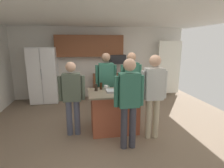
% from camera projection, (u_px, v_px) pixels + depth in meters
% --- Properties ---
extents(floor, '(7.04, 7.04, 0.00)m').
position_uv_depth(floor, '(113.00, 128.00, 4.33)').
color(floor, '#7F6B56').
rests_on(floor, ground).
extents(ceiling, '(7.04, 7.04, 0.00)m').
position_uv_depth(ceiling, '(113.00, 15.00, 3.75)').
color(ceiling, white).
extents(back_wall, '(6.40, 0.10, 2.60)m').
position_uv_depth(back_wall, '(100.00, 63.00, 6.73)').
color(back_wall, silver).
rests_on(back_wall, ground).
extents(french_door_window_panel, '(0.90, 0.06, 2.00)m').
position_uv_depth(french_door_window_panel, '(169.00, 68.00, 6.81)').
color(french_door_window_panel, white).
rests_on(french_door_window_panel, ground).
extents(cabinet_run_upper, '(2.40, 0.38, 0.75)m').
position_uv_depth(cabinet_run_upper, '(90.00, 46.00, 6.34)').
color(cabinet_run_upper, brown).
extents(cabinet_run_lower, '(1.80, 0.63, 0.90)m').
position_uv_depth(cabinet_run_lower, '(117.00, 86.00, 6.71)').
color(cabinet_run_lower, brown).
rests_on(cabinet_run_lower, ground).
extents(refrigerator, '(0.91, 0.76, 1.89)m').
position_uv_depth(refrigerator, '(44.00, 75.00, 6.09)').
color(refrigerator, white).
rests_on(refrigerator, ground).
extents(microwave_over_range, '(0.56, 0.40, 0.32)m').
position_uv_depth(microwave_over_range, '(117.00, 59.00, 6.51)').
color(microwave_over_range, black).
extents(kitchen_island, '(1.18, 0.87, 0.94)m').
position_uv_depth(kitchen_island, '(114.00, 111.00, 4.14)').
color(kitchen_island, '#9E4C33').
rests_on(kitchen_island, ground).
extents(person_guest_right, '(0.57, 0.22, 1.64)m').
position_uv_depth(person_guest_right, '(72.00, 94.00, 3.82)').
color(person_guest_right, '#4C5166').
rests_on(person_guest_right, ground).
extents(person_host_foreground, '(0.57, 0.23, 1.77)m').
position_uv_depth(person_host_foreground, '(106.00, 81.00, 4.75)').
color(person_host_foreground, tan).
rests_on(person_host_foreground, ground).
extents(person_guest_by_door, '(0.57, 0.24, 1.79)m').
position_uv_depth(person_guest_by_door, '(154.00, 91.00, 3.67)').
color(person_guest_by_door, tan).
rests_on(person_guest_by_door, ground).
extents(person_guest_left, '(0.57, 0.23, 1.75)m').
position_uv_depth(person_guest_left, '(129.00, 98.00, 3.29)').
color(person_guest_left, '#383842').
rests_on(person_guest_left, ground).
extents(person_elder_center, '(0.57, 0.24, 1.79)m').
position_uv_depth(person_elder_center, '(131.00, 81.00, 4.71)').
color(person_elder_center, '#383842').
rests_on(person_elder_center, ground).
extents(glass_stout_tall, '(0.07, 0.07, 0.16)m').
position_uv_depth(glass_stout_tall, '(125.00, 86.00, 4.26)').
color(glass_stout_tall, black).
rests_on(glass_stout_tall, kitchen_island).
extents(glass_pilsner, '(0.07, 0.07, 0.16)m').
position_uv_depth(glass_pilsner, '(96.00, 88.00, 4.09)').
color(glass_pilsner, black).
rests_on(glass_pilsner, kitchen_island).
extents(glass_dark_ale, '(0.07, 0.07, 0.16)m').
position_uv_depth(glass_dark_ale, '(101.00, 86.00, 4.23)').
color(glass_dark_ale, black).
rests_on(glass_dark_ale, kitchen_island).
extents(glass_short_whisky, '(0.07, 0.07, 0.15)m').
position_uv_depth(glass_short_whisky, '(126.00, 91.00, 3.83)').
color(glass_short_whisky, black).
rests_on(glass_short_whisky, kitchen_island).
extents(mug_blue_stoneware, '(0.13, 0.09, 0.09)m').
position_uv_depth(mug_blue_stoneware, '(106.00, 87.00, 4.27)').
color(mug_blue_stoneware, white).
rests_on(mug_blue_stoneware, kitchen_island).
extents(tumbler_amber, '(0.06, 0.06, 0.15)m').
position_uv_depth(tumbler_amber, '(115.00, 86.00, 4.24)').
color(tumbler_amber, black).
rests_on(tumbler_amber, kitchen_island).
extents(serving_tray, '(0.44, 0.30, 0.04)m').
position_uv_depth(serving_tray, '(116.00, 91.00, 4.04)').
color(serving_tray, '#B7B7BC').
rests_on(serving_tray, kitchen_island).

